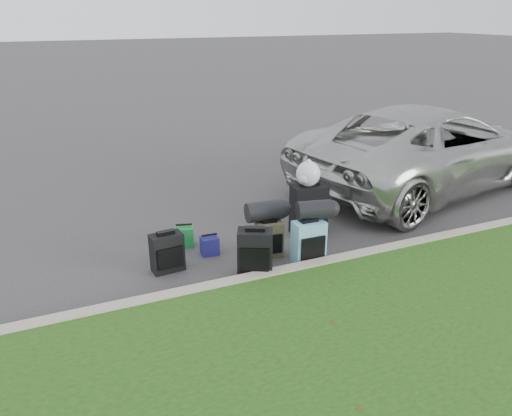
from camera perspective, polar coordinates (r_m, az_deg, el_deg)
name	(u,v)px	position (r m, az deg, el deg)	size (l,w,h in m)	color
ground	(267,245)	(7.55, 1.30, -4.29)	(120.00, 120.00, 0.00)	#383535
curb	(299,270)	(6.72, 4.89, -7.12)	(120.00, 0.18, 0.15)	#9E937F
suv	(429,147)	(10.41, 19.21, 6.59)	(2.68, 5.82, 1.62)	#B7B7B2
suitcase_small_black	(167,252)	(6.85, -10.13, -5.02)	(0.43, 0.24, 0.54)	black
suitcase_large_black_left	(255,253)	(6.58, -0.10, -5.21)	(0.46, 0.27, 0.66)	black
suitcase_olive	(269,239)	(7.15, 1.50, -3.55)	(0.38, 0.24, 0.52)	#443C29
suitcase_teal	(308,242)	(6.96, 6.02, -3.94)	(0.44, 0.26, 0.62)	#588BA3
suitcase_large_black_right	(309,210)	(7.84, 6.03, -0.18)	(0.54, 0.32, 0.80)	black
tote_green	(184,236)	(7.55, -8.18, -3.23)	(0.27, 0.21, 0.30)	#1C8138
tote_navy	(210,246)	(7.27, -5.32, -4.31)	(0.25, 0.20, 0.27)	navy
duffel_left	(265,211)	(7.05, 1.01, -0.35)	(0.29, 0.29, 0.53)	black
duffel_right	(314,210)	(6.88, 6.68, -0.22)	(0.27, 0.27, 0.48)	black
trash_bag	(308,174)	(7.63, 5.99, 3.91)	(0.37, 0.37, 0.37)	white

